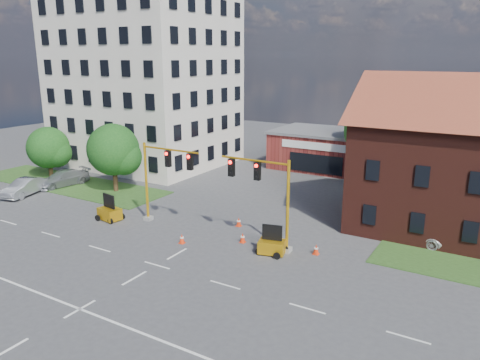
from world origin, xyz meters
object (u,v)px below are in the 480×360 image
at_px(signal_mast_west, 162,174).
at_px(pickup_white, 415,232).
at_px(trailer_east, 272,245).
at_px(trailer_west, 110,212).
at_px(signal_mast_east, 265,191).

bearing_deg(signal_mast_west, pickup_white, 19.66).
bearing_deg(trailer_east, trailer_west, 169.19).
bearing_deg(trailer_east, signal_mast_east, 125.91).
distance_m(signal_mast_west, trailer_west, 5.56).
bearing_deg(trailer_east, pickup_white, 28.89).
relative_size(trailer_east, pickup_white, 0.40).
height_order(signal_mast_east, trailer_west, signal_mast_east).
bearing_deg(trailer_west, signal_mast_east, 17.60).
height_order(signal_mast_west, trailer_east, signal_mast_west).
distance_m(signal_mast_east, trailer_east, 3.56).
bearing_deg(signal_mast_east, trailer_west, -173.09).
bearing_deg(signal_mast_east, trailer_east, -40.27).
height_order(trailer_west, trailer_east, trailer_west).
bearing_deg(pickup_white, signal_mast_east, 129.87).
distance_m(signal_mast_west, pickup_white, 18.64).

